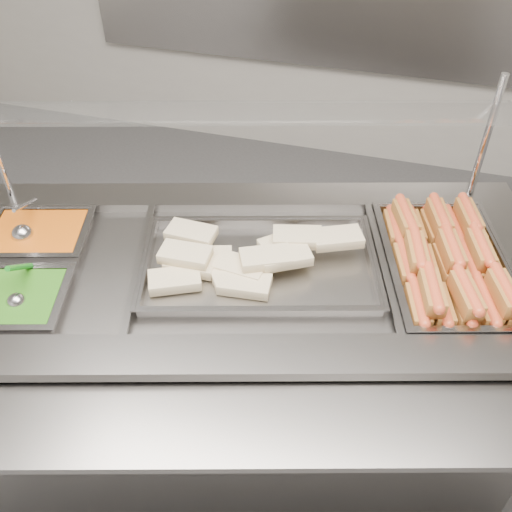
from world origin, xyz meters
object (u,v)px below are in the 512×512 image
(sneeze_guard, at_px, (238,116))
(pan_hotdogs, at_px, (445,271))
(steam_counter, at_px, (242,357))
(serving_spoon, at_px, (17,296))
(ladle, at_px, (23,233))
(pan_wraps, at_px, (259,268))

(sneeze_guard, distance_m, pan_hotdogs, 0.76)
(steam_counter, relative_size, serving_spoon, 11.89)
(sneeze_guard, height_order, ladle, sneeze_guard)
(pan_hotdogs, height_order, serving_spoon, serving_spoon)
(sneeze_guard, bearing_deg, serving_spoon, -132.91)
(pan_wraps, bearing_deg, sneeze_guard, 121.51)
(serving_spoon, bearing_deg, pan_hotdogs, 23.05)
(serving_spoon, bearing_deg, steam_counter, 29.86)
(steam_counter, xyz_separation_m, serving_spoon, (-0.54, -0.31, 0.45))
(steam_counter, height_order, pan_wraps, pan_wraps)
(pan_wraps, xyz_separation_m, serving_spoon, (-0.60, -0.33, 0.04))
(ladle, bearing_deg, sneeze_guard, 23.48)
(ladle, bearing_deg, serving_spoon, -59.83)
(pan_hotdogs, relative_size, serving_spoon, 3.64)
(serving_spoon, bearing_deg, ladle, 120.17)
(steam_counter, bearing_deg, ladle, -174.64)
(sneeze_guard, relative_size, serving_spoon, 9.72)
(ladle, bearing_deg, steam_counter, 5.36)
(pan_wraps, bearing_deg, ladle, -173.78)
(pan_hotdogs, bearing_deg, pan_wraps, -163.84)
(sneeze_guard, distance_m, pan_wraps, 0.44)
(ladle, distance_m, serving_spoon, 0.28)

